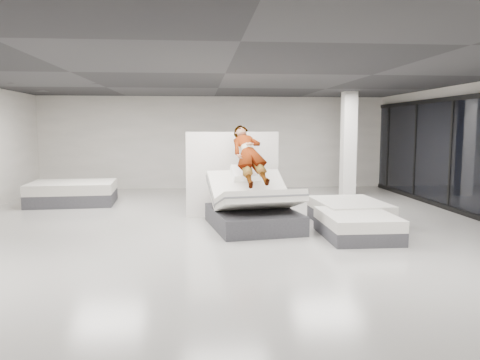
# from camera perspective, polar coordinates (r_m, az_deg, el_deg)

# --- Properties ---
(room) EXTENTS (14.00, 14.04, 3.20)m
(room) POSITION_cam_1_polar(r_m,az_deg,el_deg) (9.46, -1.77, 3.18)
(room) COLOR #ABA7A1
(room) RESTS_ON ground
(hero_bed) EXTENTS (2.02, 2.48, 1.30)m
(hero_bed) POSITION_cam_1_polar(r_m,az_deg,el_deg) (9.99, 1.58, -3.42)
(hero_bed) COLOR #3E3E44
(hero_bed) RESTS_ON floor
(person) EXTENTS (0.90, 1.60, 1.69)m
(person) POSITION_cam_1_polar(r_m,az_deg,el_deg) (10.16, 1.13, 1.96)
(person) COLOR slate
(person) RESTS_ON hero_bed
(remote) EXTENTS (0.07, 0.15, 0.08)m
(remote) POSITION_cam_1_polar(r_m,az_deg,el_deg) (9.91, 2.88, 0.46)
(remote) COLOR black
(remote) RESTS_ON person
(divider_panel) EXTENTS (2.23, 0.33, 2.03)m
(divider_panel) POSITION_cam_1_polar(r_m,az_deg,el_deg) (11.21, -0.90, 0.70)
(divider_panel) COLOR white
(divider_panel) RESTS_ON floor
(flat_bed_right_far) EXTENTS (1.49, 1.93, 0.51)m
(flat_bed_right_far) POSITION_cam_1_polar(r_m,az_deg,el_deg) (10.71, 13.17, -3.85)
(flat_bed_right_far) COLOR #3E3E44
(flat_bed_right_far) RESTS_ON floor
(flat_bed_right_near) EXTENTS (1.30, 1.73, 0.48)m
(flat_bed_right_near) POSITION_cam_1_polar(r_m,az_deg,el_deg) (9.43, 14.08, -5.38)
(flat_bed_right_near) COLOR #3E3E44
(flat_bed_right_near) RESTS_ON floor
(flat_bed_left_far) EXTENTS (2.37, 1.85, 0.62)m
(flat_bed_left_far) POSITION_cam_1_polar(r_m,az_deg,el_deg) (13.88, -19.71, -1.50)
(flat_bed_left_far) COLOR #3E3E44
(flat_bed_left_far) RESTS_ON floor
(column) EXTENTS (0.40, 0.40, 3.20)m
(column) POSITION_cam_1_polar(r_m,az_deg,el_deg) (14.66, 13.08, 4.18)
(column) COLOR white
(column) RESTS_ON floor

